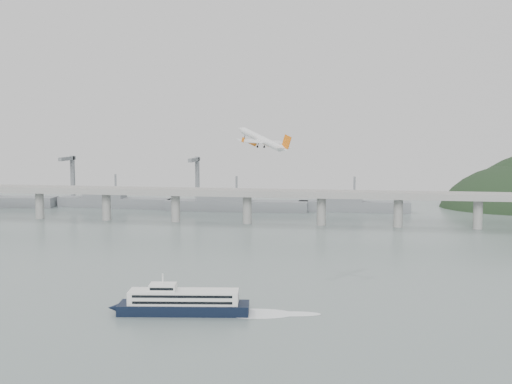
# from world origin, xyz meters

# --- Properties ---
(ground) EXTENTS (900.00, 900.00, 0.00)m
(ground) POSITION_xyz_m (0.00, 0.00, 0.00)
(ground) COLOR slate
(ground) RESTS_ON ground
(bridge) EXTENTS (800.00, 22.00, 23.90)m
(bridge) POSITION_xyz_m (-1.15, 200.00, 17.65)
(bridge) COLOR gray
(bridge) RESTS_ON ground
(distant_fleet) EXTENTS (453.00, 60.90, 40.00)m
(distant_fleet) POSITION_xyz_m (-155.36, 265.08, 6.22)
(distant_fleet) COLOR slate
(distant_fleet) RESTS_ON ground
(ferry) EXTENTS (75.82, 20.73, 14.33)m
(ferry) POSITION_xyz_m (-13.28, -21.42, 3.89)
(ferry) COLOR black
(ferry) RESTS_ON ground
(airliner) EXTENTS (30.33, 29.40, 13.87)m
(airliner) POSITION_xyz_m (-0.26, 76.56, 59.14)
(airliner) COLOR white
(airliner) RESTS_ON ground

